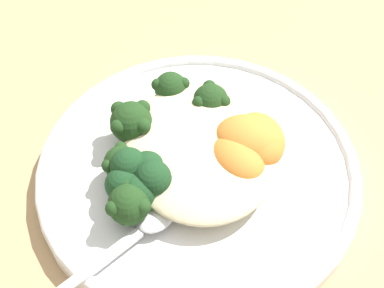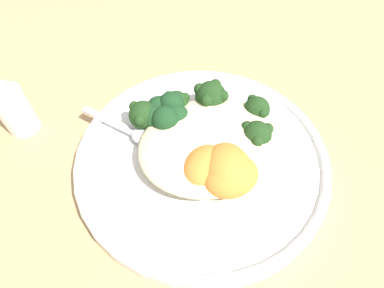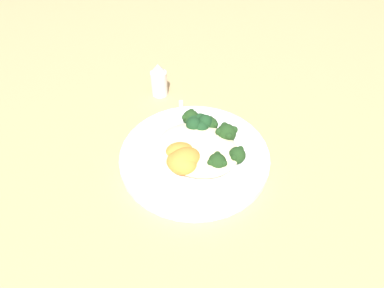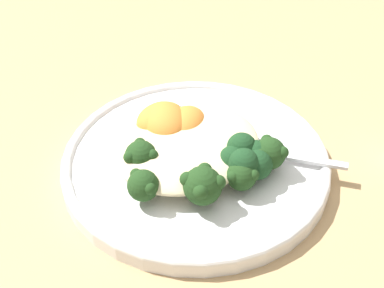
{
  "view_description": "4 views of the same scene",
  "coord_description": "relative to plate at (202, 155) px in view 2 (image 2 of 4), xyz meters",
  "views": [
    {
      "loc": [
        0.31,
        -0.02,
        0.42
      ],
      "look_at": [
        0.03,
        0.0,
        0.06
      ],
      "focal_mm": 50.0,
      "sensor_mm": 36.0,
      "label": 1
    },
    {
      "loc": [
        0.11,
        0.2,
        0.3
      ],
      "look_at": [
        0.03,
        0.01,
        0.04
      ],
      "focal_mm": 28.0,
      "sensor_mm": 36.0,
      "label": 2
    },
    {
      "loc": [
        -0.21,
        0.36,
        0.45
      ],
      "look_at": [
        0.02,
        0.01,
        0.04
      ],
      "focal_mm": 28.0,
      "sensor_mm": 36.0,
      "label": 3
    },
    {
      "loc": [
        -0.25,
        -0.35,
        0.42
      ],
      "look_at": [
        0.0,
        -0.01,
        0.06
      ],
      "focal_mm": 50.0,
      "sensor_mm": 36.0,
      "label": 4
    }
  ],
  "objects": [
    {
      "name": "plate",
      "position": [
        0.0,
        0.0,
        0.0
      ],
      "size": [
        0.3,
        0.3,
        0.02
      ],
      "color": "white",
      "rests_on": "ground_plane"
    },
    {
      "name": "broccoli_stalk_2",
      "position": [
        -0.03,
        -0.05,
        0.03
      ],
      "size": [
        0.08,
        0.11,
        0.04
      ],
      "rotation": [
        0.0,
        0.0,
        4.18
      ],
      "color": "#ADC675",
      "rests_on": "plate"
    },
    {
      "name": "broccoli_stalk_4",
      "position": [
        0.04,
        -0.05,
        0.03
      ],
      "size": [
        0.08,
        0.12,
        0.04
      ],
      "rotation": [
        0.0,
        0.0,
        5.25
      ],
      "color": "#ADC675",
      "rests_on": "plate"
    },
    {
      "name": "sweet_potato_chunk_2",
      "position": [
        0.01,
        0.03,
        0.03
      ],
      "size": [
        0.07,
        0.07,
        0.03
      ],
      "primitive_type": "ellipsoid",
      "rotation": [
        0.0,
        0.0,
        3.74
      ],
      "color": "orange",
      "rests_on": "plate"
    },
    {
      "name": "ground_plane",
      "position": [
        -0.02,
        -0.01,
        -0.01
      ],
      "size": [
        4.0,
        4.0,
        0.0
      ],
      "primitive_type": "plane",
      "color": "tan"
    },
    {
      "name": "broccoli_stalk_1",
      "position": [
        -0.07,
        -0.01,
        0.02
      ],
      "size": [
        0.12,
        0.06,
        0.03
      ],
      "rotation": [
        0.0,
        0.0,
        3.52
      ],
      "color": "#ADC675",
      "rests_on": "plate"
    },
    {
      "name": "kale_tuft",
      "position": [
        0.03,
        -0.05,
        0.03
      ],
      "size": [
        0.06,
        0.06,
        0.04
      ],
      "color": "#193D1E",
      "rests_on": "plate"
    },
    {
      "name": "salt_shaker",
      "position": [
        0.2,
        -0.14,
        0.03
      ],
      "size": [
        0.04,
        0.04,
        0.09
      ],
      "color": "white",
      "rests_on": "ground_plane"
    },
    {
      "name": "sweet_potato_chunk_1",
      "position": [
        -0.01,
        0.05,
        0.03
      ],
      "size": [
        0.06,
        0.05,
        0.04
      ],
      "primitive_type": "ellipsoid",
      "rotation": [
        0.0,
        0.0,
        0.04
      ],
      "color": "orange",
      "rests_on": "plate"
    },
    {
      "name": "spoon",
      "position": [
        0.07,
        -0.05,
        0.01
      ],
      "size": [
        0.08,
        0.1,
        0.01
      ],
      "rotation": [
        0.0,
        0.0,
        5.38
      ],
      "color": "silver",
      "rests_on": "plate"
    },
    {
      "name": "broccoli_stalk_3",
      "position": [
        0.01,
        -0.05,
        0.02
      ],
      "size": [
        0.03,
        0.11,
        0.03
      ],
      "rotation": [
        0.0,
        0.0,
        4.72
      ],
      "color": "#ADC675",
      "rests_on": "plate"
    },
    {
      "name": "sweet_potato_chunk_0",
      "position": [
        -0.01,
        0.05,
        0.03
      ],
      "size": [
        0.07,
        0.08,
        0.04
      ],
      "primitive_type": "ellipsoid",
      "rotation": [
        0.0,
        0.0,
        1.23
      ],
      "color": "orange",
      "rests_on": "plate"
    },
    {
      "name": "quinoa_mound",
      "position": [
        -0.01,
        0.0,
        0.02
      ],
      "size": [
        0.17,
        0.14,
        0.03
      ],
      "primitive_type": "ellipsoid",
      "color": "beige",
      "rests_on": "plate"
    },
    {
      "name": "broccoli_stalk_0",
      "position": [
        -0.05,
        0.02,
        0.03
      ],
      "size": [
        0.1,
        0.04,
        0.03
      ],
      "rotation": [
        0.0,
        0.0,
        3.1
      ],
      "color": "#ADC675",
      "rests_on": "plate"
    }
  ]
}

